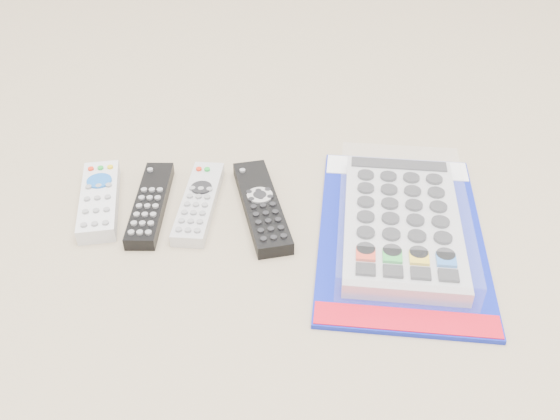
{
  "coord_description": "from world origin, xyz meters",
  "views": [
    {
      "loc": [
        0.02,
        -0.71,
        0.56
      ],
      "look_at": [
        0.04,
        -0.02,
        0.01
      ],
      "focal_mm": 40.0,
      "sensor_mm": 36.0,
      "label": 1
    }
  ],
  "objects_px": {
    "remote_silver_dvd": "(199,202)",
    "jumbo_remote_packaged": "(402,221)",
    "remote_small_grey": "(99,200)",
    "remote_slim_black": "(150,204)",
    "remote_large_black": "(261,206)"
  },
  "relations": [
    {
      "from": "remote_slim_black",
      "to": "remote_silver_dvd",
      "type": "bearing_deg",
      "value": 3.66
    },
    {
      "from": "remote_small_grey",
      "to": "remote_large_black",
      "type": "bearing_deg",
      "value": -12.58
    },
    {
      "from": "remote_slim_black",
      "to": "remote_large_black",
      "type": "distance_m",
      "value": 0.16
    },
    {
      "from": "remote_silver_dvd",
      "to": "jumbo_remote_packaged",
      "type": "distance_m",
      "value": 0.29
    },
    {
      "from": "remote_large_black",
      "to": "jumbo_remote_packaged",
      "type": "height_order",
      "value": "jumbo_remote_packaged"
    },
    {
      "from": "remote_large_black",
      "to": "remote_silver_dvd",
      "type": "bearing_deg",
      "value": 161.47
    },
    {
      "from": "remote_small_grey",
      "to": "remote_slim_black",
      "type": "xyz_separation_m",
      "value": [
        0.07,
        -0.01,
        -0.0
      ]
    },
    {
      "from": "remote_small_grey",
      "to": "jumbo_remote_packaged",
      "type": "distance_m",
      "value": 0.43
    },
    {
      "from": "remote_large_black",
      "to": "remote_small_grey",
      "type": "bearing_deg",
      "value": 164.51
    },
    {
      "from": "remote_large_black",
      "to": "jumbo_remote_packaged",
      "type": "bearing_deg",
      "value": -26.13
    },
    {
      "from": "remote_small_grey",
      "to": "remote_silver_dvd",
      "type": "xyz_separation_m",
      "value": [
        0.14,
        -0.01,
        -0.0
      ]
    },
    {
      "from": "remote_slim_black",
      "to": "jumbo_remote_packaged",
      "type": "relative_size",
      "value": 0.48
    },
    {
      "from": "remote_small_grey",
      "to": "remote_silver_dvd",
      "type": "distance_m",
      "value": 0.15
    },
    {
      "from": "remote_slim_black",
      "to": "remote_large_black",
      "type": "height_order",
      "value": "remote_large_black"
    },
    {
      "from": "remote_large_black",
      "to": "jumbo_remote_packaged",
      "type": "xyz_separation_m",
      "value": [
        0.19,
        -0.05,
        0.01
      ]
    }
  ]
}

